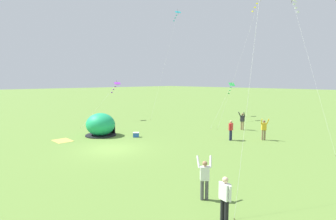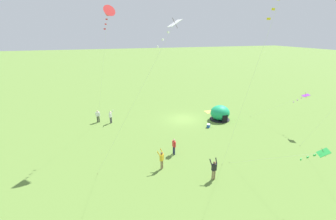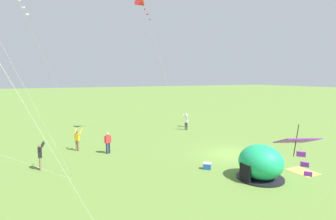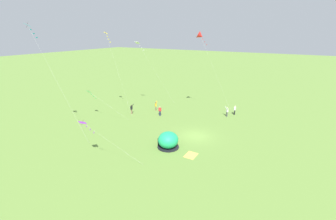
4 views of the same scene
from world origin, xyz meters
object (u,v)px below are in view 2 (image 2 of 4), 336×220
Objects in this scene: person_with_toddler at (98,116)px; kite_yellow at (278,3)px; person_center_field at (174,146)px; person_strolling at (214,169)px; kite_red at (108,13)px; person_arms_raised at (111,116)px; kite_green at (316,154)px; kite_purple at (303,97)px; cooler_box at (208,126)px; kite_white at (169,32)px; person_flying_kite at (162,159)px; popup_tent at (220,113)px.

person_with_toddler is 25.48m from kite_yellow.
person_center_field is at bearing -72.82° from kite_yellow.
kite_red reaches higher than person_strolling.
person_arms_raised is 23.77m from kite_green.
kite_purple reaches higher than person_strolling.
person_arms_raised is at bearing -59.28° from kite_green.
person_with_toddler reaches higher than cooler_box.
kite_red is at bearing 107.67° from person_with_toddler.
kite_white reaches higher than cooler_box.
person_strolling reaches higher than cooler_box.
person_flying_kite is 14.78m from kite_red.
kite_purple is (-21.81, 4.16, -9.10)m from kite_red.
kite_white is (11.75, 12.93, 10.84)m from popup_tent.
kite_white is at bearing 67.61° from person_center_field.
popup_tent is at bearing 165.56° from person_with_toddler.
kite_green reaches higher than person_strolling.
popup_tent is at bearing -132.27° from kite_white.
kite_yellow is at bearing 125.15° from person_flying_kite.
person_arms_raised is at bearing 150.85° from person_with_toddler.
kite_yellow is at bearing 74.10° from cooler_box.
kite_red is (7.81, -13.55, 0.26)m from kite_yellow.
person_strolling is 1.00× the size of person_flying_kite.
person_flying_kite is at bearing 48.06° from person_center_field.
kite_green is (-4.63, 4.84, 3.30)m from person_strolling.
person_with_toddler is at bearing -57.11° from kite_green.
kite_red is (-0.39, 5.52, 12.57)m from person_arms_raised.
person_arms_raised is at bearing -62.11° from person_center_field.
kite_yellow is (-2.66, 8.60, 12.35)m from person_center_field.
kite_red is at bearing -54.69° from person_strolling.
cooler_box is 19.39m from kite_yellow.
popup_tent is 1.63× the size of person_with_toddler.
kite_white reaches higher than kite_green.
kite_red is 20.92m from kite_green.
kite_yellow is at bearing 33.86° from kite_purple.
kite_green is at bearing 163.05° from kite_yellow.
popup_tent is 0.20× the size of kite_yellow.
kite_red is 11.23m from kite_white.
person_center_field is 12.55m from kite_white.
cooler_box is 0.34× the size of person_arms_raised.
cooler_box is 0.04× the size of kite_yellow.
kite_purple is at bearing -160.91° from kite_white.
kite_purple reaches higher than cooler_box.
person_arms_raised is 13.10m from person_flying_kite.
kite_yellow is at bearing 119.94° from kite_red.
kite_white reaches higher than kite_purple.
person_strolling is at bearing 110.57° from person_center_field.
person_center_field is 17.05m from kite_purple.
kite_green is (2.88, 16.90, 3.31)m from popup_tent.
cooler_box is at bearing 156.31° from person_arms_raised.
cooler_box is at bearing -139.40° from person_flying_kite.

